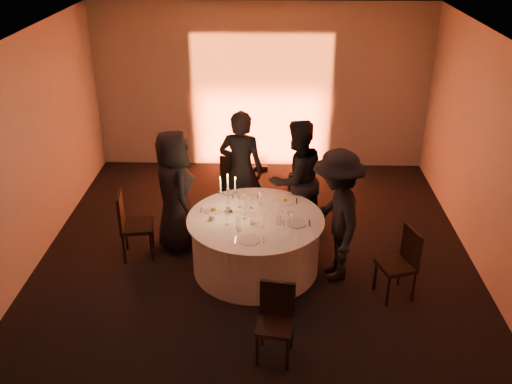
{
  "coord_description": "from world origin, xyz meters",
  "views": [
    {
      "loc": [
        0.2,
        -6.48,
        4.4
      ],
      "look_at": [
        0.0,
        0.2,
        1.05
      ],
      "focal_mm": 40.0,
      "sensor_mm": 36.0,
      "label": 1
    }
  ],
  "objects_px": {
    "guest_right": "(337,216)",
    "coffee_cup": "(212,218)",
    "chair_back_right": "(297,194)",
    "chair_front": "(276,317)",
    "candelabra": "(228,199)",
    "guest_left": "(175,191)",
    "guest_back_right": "(297,180)",
    "chair_left": "(130,221)",
    "chair_right": "(402,260)",
    "banquet_table": "(256,243)",
    "chair_back_left": "(236,180)",
    "guest_back_left": "(241,170)"
  },
  "relations": [
    {
      "from": "chair_front",
      "to": "guest_right",
      "type": "height_order",
      "value": "guest_right"
    },
    {
      "from": "chair_left",
      "to": "chair_right",
      "type": "height_order",
      "value": "chair_left"
    },
    {
      "from": "chair_right",
      "to": "coffee_cup",
      "type": "height_order",
      "value": "chair_right"
    },
    {
      "from": "guest_right",
      "to": "coffee_cup",
      "type": "xyz_separation_m",
      "value": [
        -1.6,
        0.08,
        -0.09
      ]
    },
    {
      "from": "chair_front",
      "to": "chair_back_left",
      "type": "bearing_deg",
      "value": 109.5
    },
    {
      "from": "banquet_table",
      "to": "chair_left",
      "type": "height_order",
      "value": "chair_left"
    },
    {
      "from": "guest_back_left",
      "to": "guest_back_right",
      "type": "xyz_separation_m",
      "value": [
        0.81,
        -0.26,
        -0.02
      ]
    },
    {
      "from": "guest_left",
      "to": "candelabra",
      "type": "xyz_separation_m",
      "value": [
        0.78,
        -0.41,
        0.09
      ]
    },
    {
      "from": "chair_front",
      "to": "coffee_cup",
      "type": "distance_m",
      "value": 1.82
    },
    {
      "from": "guest_right",
      "to": "candelabra",
      "type": "bearing_deg",
      "value": -109.24
    },
    {
      "from": "banquet_table",
      "to": "guest_back_right",
      "type": "relative_size",
      "value": 1.0
    },
    {
      "from": "guest_back_right",
      "to": "chair_left",
      "type": "bearing_deg",
      "value": -15.03
    },
    {
      "from": "coffee_cup",
      "to": "chair_left",
      "type": "bearing_deg",
      "value": 165.29
    },
    {
      "from": "chair_left",
      "to": "guest_back_right",
      "type": "relative_size",
      "value": 0.55
    },
    {
      "from": "banquet_table",
      "to": "coffee_cup",
      "type": "bearing_deg",
      "value": -173.83
    },
    {
      "from": "guest_right",
      "to": "guest_back_right",
      "type": "bearing_deg",
      "value": -163.76
    },
    {
      "from": "banquet_table",
      "to": "guest_back_left",
      "type": "xyz_separation_m",
      "value": [
        -0.25,
        1.18,
        0.53
      ]
    },
    {
      "from": "guest_back_right",
      "to": "coffee_cup",
      "type": "xyz_separation_m",
      "value": [
        -1.13,
        -0.98,
        -0.1
      ]
    },
    {
      "from": "chair_back_right",
      "to": "chair_front",
      "type": "bearing_deg",
      "value": 60.12
    },
    {
      "from": "chair_back_left",
      "to": "guest_left",
      "type": "bearing_deg",
      "value": 63.53
    },
    {
      "from": "chair_front",
      "to": "guest_left",
      "type": "height_order",
      "value": "guest_left"
    },
    {
      "from": "banquet_table",
      "to": "guest_back_left",
      "type": "distance_m",
      "value": 1.32
    },
    {
      "from": "guest_right",
      "to": "candelabra",
      "type": "height_order",
      "value": "guest_right"
    },
    {
      "from": "guest_back_left",
      "to": "candelabra",
      "type": "height_order",
      "value": "guest_back_left"
    },
    {
      "from": "chair_left",
      "to": "chair_back_left",
      "type": "bearing_deg",
      "value": -54.96
    },
    {
      "from": "guest_back_right",
      "to": "banquet_table",
      "type": "bearing_deg",
      "value": 27.03
    },
    {
      "from": "chair_back_left",
      "to": "guest_right",
      "type": "bearing_deg",
      "value": 140.64
    },
    {
      "from": "guest_left",
      "to": "chair_back_right",
      "type": "bearing_deg",
      "value": -94.35
    },
    {
      "from": "chair_back_right",
      "to": "guest_right",
      "type": "relative_size",
      "value": 0.51
    },
    {
      "from": "chair_left",
      "to": "chair_back_right",
      "type": "relative_size",
      "value": 1.08
    },
    {
      "from": "chair_right",
      "to": "guest_back_right",
      "type": "distance_m",
      "value": 1.96
    },
    {
      "from": "chair_left",
      "to": "guest_back_left",
      "type": "xyz_separation_m",
      "value": [
        1.47,
        0.94,
        0.37
      ]
    },
    {
      "from": "guest_left",
      "to": "guest_back_right",
      "type": "xyz_separation_m",
      "value": [
        1.7,
        0.37,
        0.02
      ]
    },
    {
      "from": "chair_right",
      "to": "guest_left",
      "type": "relative_size",
      "value": 0.52
    },
    {
      "from": "chair_back_left",
      "to": "guest_right",
      "type": "distance_m",
      "value": 2.22
    },
    {
      "from": "banquet_table",
      "to": "guest_right",
      "type": "distance_m",
      "value": 1.16
    },
    {
      "from": "chair_back_right",
      "to": "guest_right",
      "type": "height_order",
      "value": "guest_right"
    },
    {
      "from": "guest_back_right",
      "to": "candelabra",
      "type": "distance_m",
      "value": 1.21
    },
    {
      "from": "chair_back_left",
      "to": "guest_right",
      "type": "relative_size",
      "value": 0.57
    },
    {
      "from": "guest_right",
      "to": "chair_right",
      "type": "bearing_deg",
      "value": 55.39
    },
    {
      "from": "chair_left",
      "to": "guest_left",
      "type": "distance_m",
      "value": 0.73
    },
    {
      "from": "chair_back_left",
      "to": "chair_front",
      "type": "xyz_separation_m",
      "value": [
        0.62,
        -3.2,
        -0.09
      ]
    },
    {
      "from": "chair_left",
      "to": "guest_right",
      "type": "bearing_deg",
      "value": -106.78
    },
    {
      "from": "banquet_table",
      "to": "chair_back_right",
      "type": "height_order",
      "value": "chair_back_right"
    },
    {
      "from": "chair_back_left",
      "to": "candelabra",
      "type": "height_order",
      "value": "candelabra"
    },
    {
      "from": "guest_right",
      "to": "coffee_cup",
      "type": "distance_m",
      "value": 1.6
    },
    {
      "from": "chair_front",
      "to": "candelabra",
      "type": "distance_m",
      "value": 1.95
    },
    {
      "from": "guest_left",
      "to": "guest_back_right",
      "type": "relative_size",
      "value": 0.98
    },
    {
      "from": "chair_left",
      "to": "coffee_cup",
      "type": "xyz_separation_m",
      "value": [
        1.16,
        -0.3,
        0.25
      ]
    },
    {
      "from": "coffee_cup",
      "to": "candelabra",
      "type": "xyz_separation_m",
      "value": [
        0.2,
        0.2,
        0.17
      ]
    }
  ]
}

